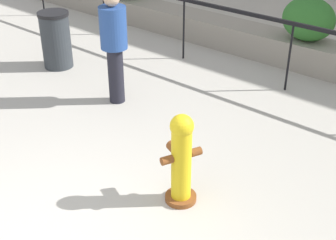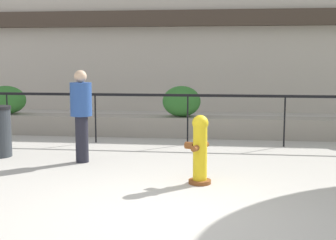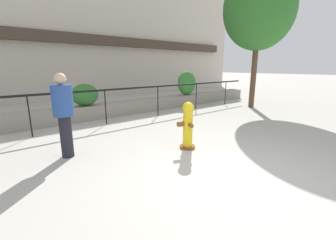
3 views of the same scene
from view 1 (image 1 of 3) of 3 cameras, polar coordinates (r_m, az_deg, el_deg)
planter_wall_low at (r=8.80m, az=17.59°, el=7.40°), size 18.00×0.70×0.50m
fence_railing_segment at (r=7.59m, az=14.98°, el=10.53°), size 15.00×0.05×1.15m
hedge_bush_1 at (r=8.68m, az=16.75°, el=11.70°), size 0.95×0.70×0.76m
fire_hydrant at (r=4.99m, az=1.61°, el=-4.71°), size 0.48×0.47×1.08m
pedestrian at (r=7.02m, az=-6.61°, el=9.54°), size 0.54×0.54×1.73m
trash_bin at (r=8.67m, az=-13.49°, el=9.49°), size 0.55×0.55×1.01m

